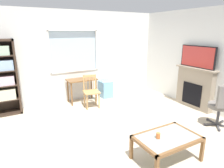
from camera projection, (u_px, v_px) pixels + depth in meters
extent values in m
cube|color=beige|center=(121.00, 135.00, 4.14)|extent=(6.35, 6.19, 0.02)
cube|color=silver|center=(78.00, 85.00, 6.20)|extent=(5.35, 0.12, 0.90)
cube|color=silver|center=(75.00, 20.00, 5.69)|extent=(5.35, 0.12, 0.56)
cube|color=silver|center=(12.00, 54.00, 5.11)|extent=(1.88, 0.12, 1.22)
cube|color=silver|center=(123.00, 48.00, 6.70)|extent=(2.03, 0.12, 1.22)
cube|color=silver|center=(73.00, 51.00, 5.90)|extent=(1.44, 0.02, 1.22)
cube|color=white|center=(75.00, 71.00, 5.99)|extent=(1.50, 0.06, 0.03)
cube|color=white|center=(73.00, 30.00, 5.68)|extent=(1.50, 0.06, 0.03)
cube|color=white|center=(49.00, 52.00, 5.50)|extent=(0.03, 0.06, 1.22)
cube|color=white|center=(96.00, 50.00, 6.18)|extent=(0.03, 0.06, 1.22)
cube|color=silver|center=(212.00, 61.00, 5.07)|extent=(0.12, 5.39, 2.67)
cube|color=#38281E|center=(17.00, 77.00, 5.06)|extent=(0.05, 0.38, 1.90)
cube|color=#38281E|center=(3.00, 114.00, 5.11)|extent=(0.90, 0.38, 0.05)
cube|color=#38281E|center=(1.00, 100.00, 5.01)|extent=(0.85, 0.36, 0.02)
cube|color=beige|center=(0.00, 95.00, 4.96)|extent=(0.69, 0.33, 0.27)
cube|color=brown|center=(82.00, 79.00, 5.85)|extent=(0.86, 0.46, 0.03)
cylinder|color=brown|center=(72.00, 95.00, 5.61)|extent=(0.04, 0.04, 0.68)
cylinder|color=brown|center=(96.00, 91.00, 5.97)|extent=(0.04, 0.04, 0.68)
cylinder|color=brown|center=(68.00, 91.00, 5.91)|extent=(0.04, 0.04, 0.68)
cylinder|color=brown|center=(91.00, 88.00, 6.27)|extent=(0.04, 0.04, 0.68)
cube|color=tan|center=(91.00, 92.00, 5.48)|extent=(0.47, 0.46, 0.04)
cylinder|color=tan|center=(87.00, 103.00, 5.34)|extent=(0.04, 0.04, 0.43)
cylinder|color=tan|center=(99.00, 101.00, 5.46)|extent=(0.04, 0.04, 0.43)
cylinder|color=tan|center=(84.00, 99.00, 5.63)|extent=(0.04, 0.04, 0.43)
cylinder|color=tan|center=(96.00, 97.00, 5.75)|extent=(0.04, 0.04, 0.43)
cylinder|color=tan|center=(84.00, 83.00, 5.51)|extent=(0.04, 0.04, 0.45)
cylinder|color=tan|center=(95.00, 82.00, 5.63)|extent=(0.04, 0.04, 0.45)
cube|color=tan|center=(89.00, 76.00, 5.52)|extent=(0.36, 0.09, 0.06)
cylinder|color=tan|center=(86.00, 84.00, 5.54)|extent=(0.02, 0.02, 0.35)
cylinder|color=tan|center=(90.00, 84.00, 5.57)|extent=(0.02, 0.02, 0.35)
cylinder|color=tan|center=(93.00, 83.00, 5.61)|extent=(0.02, 0.02, 0.35)
cube|color=#72ADDB|center=(106.00, 89.00, 6.39)|extent=(0.35, 0.40, 0.53)
cube|color=gray|center=(195.00, 88.00, 5.47)|extent=(0.18, 1.09, 1.10)
cube|color=black|center=(192.00, 94.00, 5.46)|extent=(0.03, 0.60, 0.60)
cube|color=gray|center=(196.00, 68.00, 5.31)|extent=(0.26, 1.19, 0.04)
cube|color=black|center=(198.00, 57.00, 5.23)|extent=(0.05, 1.03, 0.58)
cube|color=#B2332D|center=(197.00, 57.00, 5.22)|extent=(0.01, 0.98, 0.53)
cylinder|color=slate|center=(220.00, 106.00, 4.39)|extent=(0.48, 0.48, 0.09)
cylinder|color=#38383D|center=(218.00, 116.00, 4.46)|extent=(0.06, 0.06, 0.42)
cube|color=#38383D|center=(211.00, 124.00, 4.51)|extent=(0.26, 0.17, 0.03)
cylinder|color=#38383D|center=(205.00, 125.00, 4.51)|extent=(0.05, 0.05, 0.05)
cube|color=#38383D|center=(218.00, 127.00, 4.38)|extent=(0.23, 0.22, 0.03)
cylinder|color=#38383D|center=(219.00, 130.00, 4.26)|extent=(0.05, 0.05, 0.05)
cube|color=#38383D|center=(224.00, 126.00, 4.43)|extent=(0.15, 0.27, 0.03)
cube|color=#38383D|center=(220.00, 123.00, 4.59)|extent=(0.28, 0.07, 0.03)
cylinder|color=#38383D|center=(223.00, 121.00, 4.67)|extent=(0.05, 0.05, 0.05)
cube|color=#38383D|center=(212.00, 122.00, 4.64)|extent=(0.09, 0.28, 0.03)
cylinder|color=#38383D|center=(207.00, 119.00, 4.77)|extent=(0.05, 0.05, 0.05)
cube|color=#8C9E99|center=(167.00, 137.00, 3.22)|extent=(0.93, 0.57, 0.02)
cube|color=brown|center=(182.00, 148.00, 2.96)|extent=(1.03, 0.05, 0.05)
cube|color=brown|center=(154.00, 130.00, 3.49)|extent=(1.03, 0.05, 0.05)
cube|color=brown|center=(143.00, 146.00, 2.99)|extent=(0.05, 0.67, 0.05)
cube|color=brown|center=(188.00, 131.00, 3.45)|extent=(0.05, 0.67, 0.05)
cube|color=brown|center=(202.00, 151.00, 3.25)|extent=(0.05, 0.05, 0.38)
cube|color=brown|center=(131.00, 148.00, 3.31)|extent=(0.05, 0.05, 0.38)
cube|color=brown|center=(174.00, 134.00, 3.77)|extent=(0.05, 0.05, 0.38)
cylinder|color=orange|center=(158.00, 136.00, 3.16)|extent=(0.07, 0.07, 0.09)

